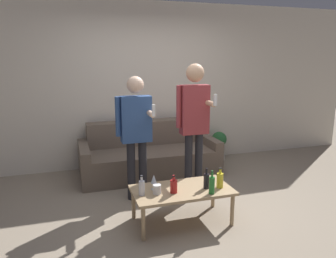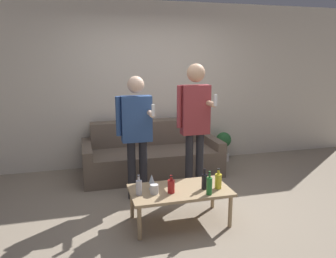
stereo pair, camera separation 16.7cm
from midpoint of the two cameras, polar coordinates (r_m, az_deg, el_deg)
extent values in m
plane|color=gray|center=(4.09, 4.35, -13.93)|extent=(16.00, 16.00, 0.00)
cube|color=beige|center=(5.55, -2.12, 7.63)|extent=(8.00, 0.06, 2.70)
cube|color=#6B5B4C|center=(5.06, -1.53, -6.12)|extent=(1.84, 0.67, 0.41)
cube|color=#6B5B4C|center=(5.45, -2.70, -2.64)|extent=(1.84, 0.26, 0.80)
cube|color=#6B5B4C|center=(5.04, -12.93, -5.71)|extent=(0.14, 0.94, 0.54)
cube|color=#6B5B4C|center=(5.46, 8.29, -4.10)|extent=(0.14, 0.94, 0.54)
cube|color=tan|center=(3.66, 3.40, -10.62)|extent=(1.09, 0.59, 0.03)
cylinder|color=tan|center=(3.42, -3.54, -16.07)|extent=(0.04, 0.04, 0.37)
cylinder|color=tan|center=(3.72, 12.09, -13.86)|extent=(0.04, 0.04, 0.37)
cylinder|color=tan|center=(3.85, -5.04, -12.70)|extent=(0.04, 0.04, 0.37)
cylinder|color=tan|center=(4.12, 8.97, -11.06)|extent=(0.04, 0.04, 0.37)
cylinder|color=silver|center=(3.49, -3.71, -10.17)|extent=(0.06, 0.06, 0.16)
cylinder|color=silver|center=(3.45, -3.73, -8.50)|extent=(0.02, 0.02, 0.06)
cylinder|color=black|center=(3.44, -3.74, -8.12)|extent=(0.03, 0.03, 0.01)
cylinder|color=#23752D|center=(3.52, 8.57, -9.84)|extent=(0.06, 0.06, 0.18)
cylinder|color=#23752D|center=(3.48, 8.64, -7.88)|extent=(0.02, 0.02, 0.07)
cylinder|color=black|center=(3.47, 8.66, -7.42)|extent=(0.03, 0.03, 0.01)
cylinder|color=yellow|center=(3.69, 10.04, -8.97)|extent=(0.07, 0.07, 0.16)
cylinder|color=yellow|center=(3.65, 10.11, -7.31)|extent=(0.03, 0.03, 0.06)
cylinder|color=black|center=(3.65, 10.12, -6.93)|extent=(0.03, 0.03, 0.01)
cylinder|color=#B21E1E|center=(3.54, 1.93, -9.99)|extent=(0.08, 0.08, 0.14)
cylinder|color=#B21E1E|center=(3.50, 1.94, -8.51)|extent=(0.03, 0.03, 0.05)
cylinder|color=black|center=(3.49, 1.94, -8.18)|extent=(0.03, 0.03, 0.01)
cylinder|color=black|center=(3.66, 7.68, -9.10)|extent=(0.06, 0.06, 0.17)
cylinder|color=black|center=(3.62, 7.73, -7.39)|extent=(0.02, 0.02, 0.06)
cylinder|color=black|center=(3.61, 7.75, -7.00)|extent=(0.03, 0.03, 0.01)
cylinder|color=silver|center=(3.65, -1.52, -10.40)|extent=(0.06, 0.06, 0.01)
cylinder|color=silver|center=(3.64, -1.52, -9.85)|extent=(0.01, 0.01, 0.07)
cone|color=silver|center=(3.61, -1.53, -8.63)|extent=(0.07, 0.07, 0.10)
cylinder|color=white|center=(3.52, -1.03, -10.43)|extent=(0.09, 0.09, 0.10)
cylinder|color=#232328|center=(4.27, -5.22, -7.18)|extent=(0.11, 0.11, 0.77)
cylinder|color=#232328|center=(4.30, -3.22, -7.03)|extent=(0.11, 0.11, 0.77)
cube|color=#2D4C84|center=(4.11, -4.36, 1.77)|extent=(0.38, 0.17, 0.58)
sphere|color=beige|center=(4.05, -4.46, 7.70)|extent=(0.21, 0.21, 0.21)
cylinder|color=#2D4C84|center=(4.07, -7.47, 2.20)|extent=(0.07, 0.07, 0.49)
cylinder|color=beige|center=(4.00, -1.91, 2.77)|extent=(0.07, 0.25, 0.07)
cube|color=white|center=(3.84, -1.38, 3.27)|extent=(0.03, 0.03, 0.14)
cylinder|color=#232328|center=(4.36, 4.80, -6.28)|extent=(0.10, 0.10, 0.84)
cylinder|color=#232328|center=(4.41, 6.59, -6.10)|extent=(0.10, 0.10, 0.84)
cube|color=#933338|center=(4.20, 5.91, 3.35)|extent=(0.36, 0.16, 0.63)
sphere|color=tan|center=(4.16, 6.06, 9.70)|extent=(0.23, 0.23, 0.23)
cylinder|color=#933338|center=(4.13, 3.15, 3.89)|extent=(0.07, 0.07, 0.54)
cylinder|color=tan|center=(4.12, 8.49, 4.43)|extent=(0.07, 0.27, 0.07)
cube|color=white|center=(3.97, 9.46, 4.96)|extent=(0.03, 0.03, 0.14)
cylinder|color=silver|center=(5.97, 10.35, -4.80)|extent=(0.22, 0.22, 0.13)
cylinder|color=#476B38|center=(5.93, 10.40, -3.47)|extent=(0.03, 0.03, 0.16)
sphere|color=#286633|center=(5.89, 10.47, -1.85)|extent=(0.27, 0.27, 0.27)
camera|label=1|loc=(0.08, -88.81, 0.26)|focal=35.00mm
camera|label=2|loc=(0.08, 91.19, -0.26)|focal=35.00mm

